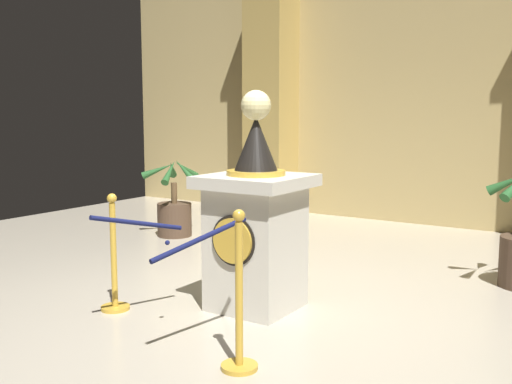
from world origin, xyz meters
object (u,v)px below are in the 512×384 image
object	(u,v)px
pedestal_clock	(256,226)
potted_palm_left	(174,210)
stanchion_far	(239,314)
stanchion_near	(114,270)

from	to	relation	value
pedestal_clock	potted_palm_left	xyz separation A→B (m)	(-2.52, 1.90, -0.35)
pedestal_clock	stanchion_far	size ratio (longest dim) A/B	1.75
stanchion_far	potted_palm_left	distance (m)	4.29
pedestal_clock	stanchion_near	world-z (taller)	pedestal_clock
stanchion_near	potted_palm_left	bearing A→B (deg)	121.22
pedestal_clock	stanchion_near	size ratio (longest dim) A/B	1.85
pedestal_clock	potted_palm_left	distance (m)	3.18
pedestal_clock	stanchion_far	distance (m)	1.27
stanchion_far	stanchion_near	bearing A→B (deg)	165.55
stanchion_far	pedestal_clock	bearing A→B (deg)	117.98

